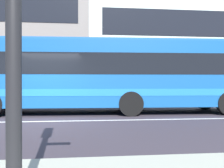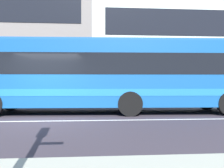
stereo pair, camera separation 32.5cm
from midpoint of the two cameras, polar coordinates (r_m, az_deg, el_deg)
The scene contains 5 objects.
ground_plane at distance 9.35m, azimuth -14.79°, elevation -8.04°, with size 160.00×160.00×0.00m, color #3D353E.
lane_centre_line at distance 9.35m, azimuth -14.79°, elevation -8.02°, with size 60.00×0.16×0.01m, color silver.
hedge_row_far at distance 14.88m, azimuth -2.62°, elevation -3.50°, with size 16.08×1.10×0.71m, color #1B451C.
apartment_block_right at distance 28.14m, azimuth 23.06°, elevation 8.34°, with size 25.47×9.99×10.53m.
transit_bus at distance 11.38m, azimuth 0.63°, elevation 2.37°, with size 11.71×3.04×3.19m.
Camera 2 is at (1.78, -9.12, 1.38)m, focal length 40.87 mm.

